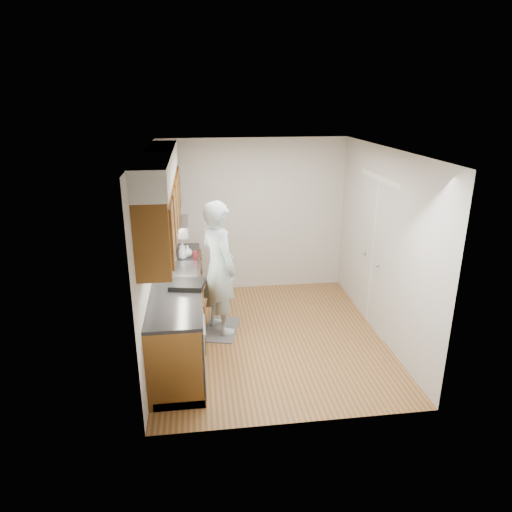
# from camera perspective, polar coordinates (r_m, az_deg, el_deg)

# --- Properties ---
(floor) EXTENTS (3.50, 3.50, 0.00)m
(floor) POSITION_cam_1_polar(r_m,az_deg,el_deg) (6.32, 1.74, -10.04)
(floor) COLOR #966138
(floor) RESTS_ON ground
(ceiling) EXTENTS (3.50, 3.50, 0.00)m
(ceiling) POSITION_cam_1_polar(r_m,az_deg,el_deg) (5.54, 2.01, 13.11)
(ceiling) COLOR white
(ceiling) RESTS_ON wall_left
(wall_left) EXTENTS (0.02, 3.50, 2.50)m
(wall_left) POSITION_cam_1_polar(r_m,az_deg,el_deg) (5.77, -13.01, 0.11)
(wall_left) COLOR #B8B5AC
(wall_left) RESTS_ON floor
(wall_right) EXTENTS (0.02, 3.50, 2.50)m
(wall_right) POSITION_cam_1_polar(r_m,az_deg,el_deg) (6.22, 15.63, 1.31)
(wall_right) COLOR #B8B5AC
(wall_right) RESTS_ON floor
(wall_back) EXTENTS (3.00, 0.02, 2.50)m
(wall_back) POSITION_cam_1_polar(r_m,az_deg,el_deg) (7.47, -0.31, 5.02)
(wall_back) COLOR #B8B5AC
(wall_back) RESTS_ON floor
(counter) EXTENTS (0.64, 2.80, 1.30)m
(counter) POSITION_cam_1_polar(r_m,az_deg,el_deg) (6.03, -9.61, -6.60)
(counter) COLOR brown
(counter) RESTS_ON floor
(upper_cabinets) EXTENTS (0.47, 2.80, 1.21)m
(upper_cabinets) POSITION_cam_1_polar(r_m,az_deg,el_deg) (5.61, -11.79, 7.09)
(upper_cabinets) COLOR brown
(upper_cabinets) RESTS_ON wall_left
(closet_door) EXTENTS (0.02, 1.22, 2.05)m
(closet_door) POSITION_cam_1_polar(r_m,az_deg,el_deg) (6.55, 14.37, 0.24)
(closet_door) COLOR silver
(closet_door) RESTS_ON wall_right
(floor_mat) EXTENTS (0.62, 0.84, 0.01)m
(floor_mat) POSITION_cam_1_polar(r_m,az_deg,el_deg) (6.51, -4.43, -9.10)
(floor_mat) COLOR slate
(floor_mat) RESTS_ON floor
(person) EXTENTS (0.78, 0.88, 2.08)m
(person) POSITION_cam_1_polar(r_m,az_deg,el_deg) (6.08, -4.68, -0.38)
(person) COLOR #A8C3CC
(person) RESTS_ON floor_mat
(soap_bottle_a) EXTENTS (0.13, 0.13, 0.25)m
(soap_bottle_a) POSITION_cam_1_polar(r_m,az_deg,el_deg) (6.48, -9.19, 0.80)
(soap_bottle_a) COLOR silver
(soap_bottle_a) RESTS_ON counter
(soap_bottle_b) EXTENTS (0.11, 0.11, 0.17)m
(soap_bottle_b) POSITION_cam_1_polar(r_m,az_deg,el_deg) (6.50, -9.17, 0.48)
(soap_bottle_b) COLOR silver
(soap_bottle_b) RESTS_ON counter
(soap_bottle_c) EXTENTS (0.17, 0.17, 0.17)m
(soap_bottle_c) POSITION_cam_1_polar(r_m,az_deg,el_deg) (6.55, -8.55, 0.64)
(soap_bottle_c) COLOR silver
(soap_bottle_c) RESTS_ON counter
(soda_can) EXTENTS (0.08, 0.08, 0.11)m
(soda_can) POSITION_cam_1_polar(r_m,az_deg,el_deg) (6.46, -7.58, 0.16)
(soda_can) COLOR red
(soda_can) RESTS_ON counter
(dish_rack) EXTENTS (0.45, 0.40, 0.06)m
(dish_rack) POSITION_cam_1_polar(r_m,az_deg,el_deg) (5.52, -8.57, -3.56)
(dish_rack) COLOR black
(dish_rack) RESTS_ON counter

